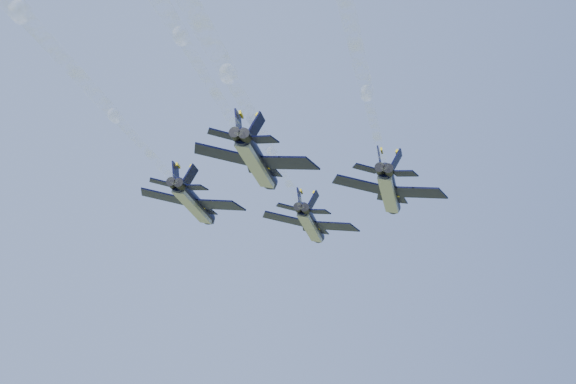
{
  "coord_description": "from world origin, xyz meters",
  "views": [
    {
      "loc": [
        -18.12,
        -83.78,
        84.45
      ],
      "look_at": [
        -3.96,
        3.79,
        108.09
      ],
      "focal_mm": 55.0,
      "sensor_mm": 36.0,
      "label": 1
    }
  ],
  "objects": [
    {
      "name": "jet_lead",
      "position": [
        0.43,
        13.94,
        107.06
      ],
      "size": [
        10.8,
        14.91,
        3.75
      ],
      "rotation": [
        0.0,
        0.2,
        -0.35
      ],
      "color": "black"
    },
    {
      "name": "jet_left",
      "position": [
        -13.51,
        6.0,
        107.06
      ],
      "size": [
        10.8,
        14.91,
        3.75
      ],
      "rotation": [
        0.0,
        0.2,
        -0.35
      ],
      "color": "black"
    },
    {
      "name": "jet_right",
      "position": [
        5.33,
        -2.03,
        107.06
      ],
      "size": [
        10.8,
        14.91,
        3.75
      ],
      "rotation": [
        0.0,
        0.2,
        -0.35
      ],
      "color": "black"
    },
    {
      "name": "jet_slot",
      "position": [
        -8.89,
        -9.85,
        107.06
      ],
      "size": [
        10.8,
        14.91,
        3.75
      ],
      "rotation": [
        0.0,
        0.2,
        -0.35
      ],
      "color": "black"
    },
    {
      "name": "smoke_trail_lead",
      "position": [
        -16.64,
        -32.75,
        107.09
      ],
      "size": [
        24.24,
        62.87,
        2.16
      ],
      "rotation": [
        0.0,
        0.2,
        -0.35
      ],
      "color": "white"
    }
  ]
}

